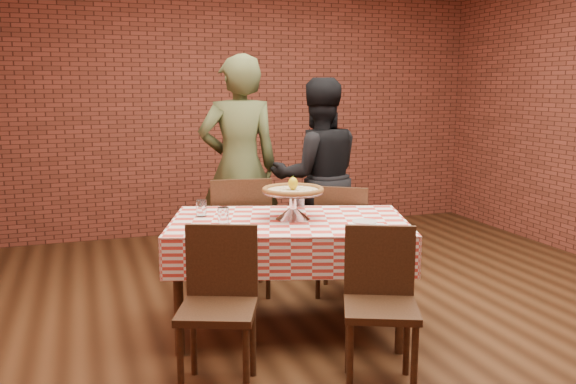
% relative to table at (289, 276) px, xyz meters
% --- Properties ---
extents(ground, '(6.00, 6.00, 0.00)m').
position_rel_table_xyz_m(ground, '(0.49, -0.09, -0.38)').
color(ground, black).
rests_on(ground, ground).
extents(back_wall, '(5.50, 0.00, 5.50)m').
position_rel_table_xyz_m(back_wall, '(0.49, 2.91, 1.08)').
color(back_wall, brown).
rests_on(back_wall, ground).
extents(table, '(1.71, 1.32, 0.75)m').
position_rel_table_xyz_m(table, '(0.00, 0.00, 0.00)').
color(table, '#3E2615').
rests_on(table, ground).
extents(tablecloth, '(1.75, 1.36, 0.26)m').
position_rel_table_xyz_m(tablecloth, '(-0.00, 0.00, 0.25)').
color(tablecloth, red).
rests_on(tablecloth, table).
extents(pizza_stand, '(0.46, 0.46, 0.18)m').
position_rel_table_xyz_m(pizza_stand, '(0.04, 0.02, 0.47)').
color(pizza_stand, silver).
rests_on(pizza_stand, tablecloth).
extents(pizza, '(0.46, 0.46, 0.03)m').
position_rel_table_xyz_m(pizza, '(0.04, 0.02, 0.57)').
color(pizza, beige).
rests_on(pizza, pizza_stand).
extents(lemon, '(0.07, 0.07, 0.08)m').
position_rel_table_xyz_m(lemon, '(0.04, 0.02, 0.62)').
color(lemon, gold).
rests_on(lemon, pizza).
extents(water_glass_left, '(0.09, 0.09, 0.11)m').
position_rel_table_xyz_m(water_glass_left, '(-0.43, 0.00, 0.44)').
color(water_glass_left, white).
rests_on(water_glass_left, tablecloth).
extents(water_glass_right, '(0.09, 0.09, 0.11)m').
position_rel_table_xyz_m(water_glass_right, '(-0.52, 0.29, 0.44)').
color(water_glass_right, white).
rests_on(water_glass_right, tablecloth).
extents(side_plate, '(0.20, 0.20, 0.01)m').
position_rel_table_xyz_m(side_plate, '(0.43, -0.24, 0.39)').
color(side_plate, white).
rests_on(side_plate, tablecloth).
extents(sweetener_packet_a, '(0.05, 0.04, 0.00)m').
position_rel_table_xyz_m(sweetener_packet_a, '(0.48, -0.38, 0.39)').
color(sweetener_packet_a, white).
rests_on(sweetener_packet_a, tablecloth).
extents(sweetener_packet_b, '(0.06, 0.05, 0.00)m').
position_rel_table_xyz_m(sweetener_packet_b, '(0.50, -0.32, 0.39)').
color(sweetener_packet_b, white).
rests_on(sweetener_packet_b, tablecloth).
extents(condiment_caddy, '(0.12, 0.11, 0.14)m').
position_rel_table_xyz_m(condiment_caddy, '(0.16, 0.28, 0.45)').
color(condiment_caddy, silver).
rests_on(condiment_caddy, tablecloth).
extents(chair_near_left, '(0.51, 0.51, 0.87)m').
position_rel_table_xyz_m(chair_near_left, '(-0.62, -0.65, 0.06)').
color(chair_near_left, '#3E2615').
rests_on(chair_near_left, ground).
extents(chair_near_right, '(0.51, 0.51, 0.87)m').
position_rel_table_xyz_m(chair_near_right, '(0.20, -0.91, 0.06)').
color(chair_near_right, '#3E2615').
rests_on(chair_near_right, ground).
extents(chair_far_left, '(0.52, 0.52, 0.94)m').
position_rel_table_xyz_m(chair_far_left, '(-0.12, 0.84, 0.09)').
color(chair_far_left, '#3E2615').
rests_on(chair_far_left, ground).
extents(chair_far_right, '(0.56, 0.56, 0.88)m').
position_rel_table_xyz_m(chair_far_right, '(0.64, 0.55, 0.07)').
color(chair_far_right, '#3E2615').
rests_on(chair_far_right, ground).
extents(diner_olive, '(0.71, 0.48, 1.88)m').
position_rel_table_xyz_m(diner_olive, '(0.00, 1.29, 0.56)').
color(diner_olive, '#434B2A').
rests_on(diner_olive, ground).
extents(diner_black, '(0.89, 0.74, 1.69)m').
position_rel_table_xyz_m(diner_black, '(0.66, 1.15, 0.47)').
color(diner_black, black).
rests_on(diner_black, ground).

